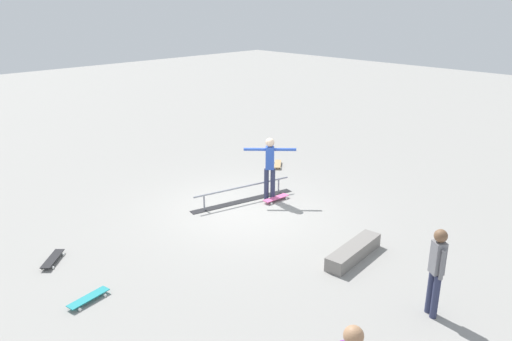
% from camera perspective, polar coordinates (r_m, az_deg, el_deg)
% --- Properties ---
extents(ground_plane, '(60.00, 60.00, 0.00)m').
position_cam_1_polar(ground_plane, '(12.84, -1.22, -4.57)').
color(ground_plane, gray).
extents(grind_rail, '(3.02, 0.92, 0.44)m').
position_cam_1_polar(grind_rail, '(13.31, -1.51, -2.78)').
color(grind_rail, black).
rests_on(grind_rail, ground_plane).
extents(skate_ledge, '(1.73, 0.56, 0.30)m').
position_cam_1_polar(skate_ledge, '(10.71, 11.18, -9.16)').
color(skate_ledge, gray).
rests_on(skate_ledge, ground_plane).
extents(skater_main, '(1.03, 1.05, 1.72)m').
position_cam_1_polar(skater_main, '(13.17, 1.60, 0.73)').
color(skater_main, '#2D3351').
rests_on(skater_main, ground_plane).
extents(skateboard_main, '(0.81, 0.29, 0.09)m').
position_cam_1_polar(skateboard_main, '(13.40, 2.32, -3.19)').
color(skateboard_main, '#E05993').
rests_on(skateboard_main, ground_plane).
extents(bystander_grey_shirt, '(0.27, 0.35, 1.62)m').
position_cam_1_polar(bystander_grey_shirt, '(8.95, 20.06, -10.48)').
color(bystander_grey_shirt, '#2D3351').
rests_on(bystander_grey_shirt, ground_plane).
extents(loose_skateboard_black, '(0.71, 0.70, 0.09)m').
position_cam_1_polar(loose_skateboard_black, '(11.23, -22.38, -9.38)').
color(loose_skateboard_black, black).
rests_on(loose_skateboard_black, ground_plane).
extents(loose_skateboard_teal, '(0.82, 0.36, 0.09)m').
position_cam_1_polar(loose_skateboard_teal, '(9.68, -18.73, -13.72)').
color(loose_skateboard_teal, teal).
rests_on(loose_skateboard_teal, ground_plane).
extents(loose_skateboard_natural, '(0.74, 0.67, 0.09)m').
position_cam_1_polar(loose_skateboard_natural, '(16.14, 2.52, 0.76)').
color(loose_skateboard_natural, tan).
rests_on(loose_skateboard_natural, ground_plane).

